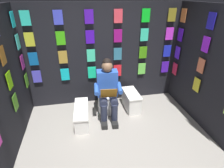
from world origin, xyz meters
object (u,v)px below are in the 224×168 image
at_px(toilet, 107,96).
at_px(comic_longbox_near, 131,100).
at_px(comic_longbox_far, 82,115).
at_px(person_reading, 108,90).

height_order(toilet, comic_longbox_near, toilet).
height_order(comic_longbox_near, comic_longbox_far, comic_longbox_near).
height_order(person_reading, comic_longbox_far, person_reading).
relative_size(toilet, comic_longbox_far, 0.97).
bearing_deg(comic_longbox_far, toilet, -145.32).
relative_size(toilet, comic_longbox_near, 1.27).
bearing_deg(toilet, person_reading, 90.66).
distance_m(toilet, comic_longbox_far, 0.67).
bearing_deg(person_reading, comic_longbox_far, 16.33).
bearing_deg(person_reading, toilet, -89.34).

